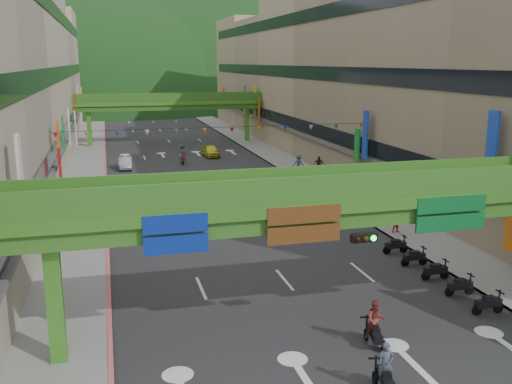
{
  "coord_description": "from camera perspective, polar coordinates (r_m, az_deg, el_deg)",
  "views": [
    {
      "loc": [
        -8.75,
        -15.27,
        11.41
      ],
      "look_at": [
        0.0,
        18.0,
        3.5
      ],
      "focal_mm": 40.0,
      "sensor_mm": 36.0,
      "label": 1
    }
  ],
  "objects": [
    {
      "name": "road_slab",
      "position": [
        66.83,
        -7.01,
        3.03
      ],
      "size": [
        18.0,
        140.0,
        0.02
      ],
      "primitive_type": "cube",
      "color": "#28282B",
      "rests_on": "ground"
    },
    {
      "name": "sidewalk_left",
      "position": [
        66.28,
        -16.48,
        2.57
      ],
      "size": [
        4.0,
        140.0,
        0.15
      ],
      "primitive_type": "cube",
      "color": "gray",
      "rests_on": "ground"
    },
    {
      "name": "sidewalk_right",
      "position": [
        69.13,
        2.07,
        3.5
      ],
      "size": [
        4.0,
        140.0,
        0.15
      ],
      "primitive_type": "cube",
      "color": "gray",
      "rests_on": "ground"
    },
    {
      "name": "curb_left",
      "position": [
        66.24,
        -14.84,
        2.68
      ],
      "size": [
        0.2,
        140.0,
        0.18
      ],
      "primitive_type": "cube",
      "color": "#CC5959",
      "rests_on": "ground"
    },
    {
      "name": "curb_right",
      "position": [
        68.6,
        0.55,
        3.45
      ],
      "size": [
        0.2,
        140.0,
        0.18
      ],
      "primitive_type": "cube",
      "color": "gray",
      "rests_on": "ground"
    },
    {
      "name": "building_row_left",
      "position": [
        66.08,
        -23.99,
        10.17
      ],
      "size": [
        12.8,
        95.0,
        19.0
      ],
      "color": "#9E937F",
      "rests_on": "ground"
    },
    {
      "name": "building_row_right",
      "position": [
        70.92,
        8.4,
        11.24
      ],
      "size": [
        12.8,
        95.0,
        19.0
      ],
      "color": "gray",
      "rests_on": "ground"
    },
    {
      "name": "overpass_near",
      "position": [
        23.63,
        10.03,
        -2.47
      ],
      "size": [
        28.0,
        12.27,
        7.1
      ],
      "color": "#4C9E2D",
      "rests_on": "ground"
    },
    {
      "name": "overpass_far",
      "position": [
        80.97,
        -8.59,
        8.55
      ],
      "size": [
        28.0,
        2.2,
        7.1
      ],
      "color": "#4C9E2D",
      "rests_on": "ground"
    },
    {
      "name": "hill_left",
      "position": [
        175.75,
        -16.94,
        8.67
      ],
      "size": [
        168.0,
        140.0,
        112.0
      ],
      "primitive_type": "ellipsoid",
      "color": "#1C4419",
      "rests_on": "ground"
    },
    {
      "name": "hill_right",
      "position": [
        198.49,
        -4.99,
        9.61
      ],
      "size": [
        208.0,
        176.0,
        128.0
      ],
      "primitive_type": "ellipsoid",
      "color": "#1C4419",
      "rests_on": "ground"
    },
    {
      "name": "bunting_string",
      "position": [
        46.43,
        -3.79,
        6.18
      ],
      "size": [
        26.0,
        0.36,
        0.47
      ],
      "color": "black",
      "rests_on": "ground"
    },
    {
      "name": "scooter_rider_near",
      "position": [
        21.36,
        12.83,
        -16.98
      ],
      "size": [
        0.7,
        1.59,
        1.89
      ],
      "color": "black",
      "rests_on": "ground"
    },
    {
      "name": "scooter_rider_mid",
      "position": [
        24.27,
        11.86,
        -12.71
      ],
      "size": [
        0.91,
        1.58,
        1.98
      ],
      "color": "black",
      "rests_on": "ground"
    },
    {
      "name": "scooter_rider_left",
      "position": [
        42.94,
        -9.66,
        -1.22
      ],
      "size": [
        1.08,
        1.58,
        2.07
      ],
      "color": "#9B9DA2",
      "rests_on": "ground"
    },
    {
      "name": "scooter_rider_far",
      "position": [
        65.29,
        -7.36,
        3.76
      ],
      "size": [
        0.94,
        1.6,
        2.17
      ],
      "color": "maroon",
      "rests_on": "ground"
    },
    {
      "name": "parked_scooter_row",
      "position": [
        32.11,
        17.52,
        -7.5
      ],
      "size": [
        1.6,
        9.35,
        1.08
      ],
      "color": "black",
      "rests_on": "ground"
    },
    {
      "name": "car_silver",
      "position": [
        63.36,
        -12.95,
        2.83
      ],
      "size": [
        1.41,
        3.88,
        1.27
      ],
      "primitive_type": "imported",
      "rotation": [
        0.0,
        0.0,
        -0.02
      ],
      "color": "#AAA9B1",
      "rests_on": "ground"
    },
    {
      "name": "car_yellow",
      "position": [
        70.0,
        -4.57,
        4.12
      ],
      "size": [
        1.88,
        4.27,
        1.43
      ],
      "primitive_type": "imported",
      "rotation": [
        0.0,
        0.0,
        0.05
      ],
      "color": "gold",
      "rests_on": "ground"
    },
    {
      "name": "pedestrian_red",
      "position": [
        39.46,
        13.96,
        -3.12
      ],
      "size": [
        0.74,
        0.58,
        1.5
      ],
      "primitive_type": "imported",
      "rotation": [
        0.0,
        0.0,
        0.02
      ],
      "color": "red",
      "rests_on": "ground"
    },
    {
      "name": "pedestrian_dark",
      "position": [
        59.12,
        6.28,
        2.61
      ],
      "size": [
        1.11,
        0.83,
        1.75
      ],
      "primitive_type": "imported",
      "rotation": [
        0.0,
        0.0,
        -0.45
      ],
      "color": "black",
      "rests_on": "ground"
    },
    {
      "name": "pedestrian_blue",
      "position": [
        59.42,
        4.28,
        2.72
      ],
      "size": [
        0.99,
        0.89,
        1.79
      ],
      "primitive_type": "imported",
      "rotation": [
        0.0,
        0.0,
        2.59
      ],
      "color": "#3C3F64",
      "rests_on": "ground"
    }
  ]
}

